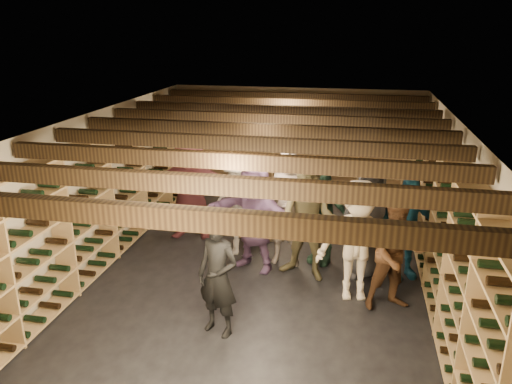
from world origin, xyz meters
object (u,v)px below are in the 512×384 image
Objects in this scene: person_1 at (218,277)px; person_3 at (357,241)px; person_10 at (321,216)px; person_12 at (368,222)px; crate_stack_left at (256,220)px; person_9 at (241,205)px; person_11 at (254,217)px; person_5 at (190,186)px; crate_loose at (261,233)px; person_2 at (308,221)px; crate_stack_right at (315,220)px; person_4 at (405,228)px; person_8 at (397,255)px; person_7 at (288,209)px.

person_3 is at bearing 56.04° from person_1.
person_12 reaches higher than person_10.
crate_stack_left is 0.44× the size of person_1.
person_9 reaches higher than person_10.
person_3 is 1.01× the size of person_11.
person_5 is 1.07× the size of person_12.
person_1 is at bearing -89.18° from crate_loose.
person_2 is 0.88m from person_11.
crate_stack_right is 2.42m from person_3.
person_3 is 1.06m from person_4.
person_2 is at bearing 80.97° from person_1.
person_2 reaches higher than person_9.
person_10 is 0.89× the size of person_12.
person_9 is at bearing 149.97° from person_4.
person_3 is at bearing -45.50° from crate_stack_left.
person_4 is 1.30m from person_10.
person_3 is at bearing 140.82° from person_8.
crate_loose is 0.26× the size of person_5.
person_3 is 3.39m from person_5.
person_12 reaches higher than person_3.
crate_loose is 0.31× the size of person_8.
person_4 is (0.70, 0.79, -0.07)m from person_3.
crate_stack_left is 1.49m from person_10.
person_11 is 0.97× the size of person_12.
person_4 is 0.92× the size of person_9.
person_12 is (1.74, 0.08, 0.03)m from person_11.
person_7 is 1.18× the size of person_10.
person_2 is at bearing -32.83° from person_5.
person_7 is at bearing 95.20° from person_1.
person_7 reaches higher than person_8.
person_8 reaches higher than person_1.
person_8 is (1.62, -1.06, -0.14)m from person_7.
person_5 is 1.20× the size of person_10.
person_5 is at bearing 146.03° from person_9.
person_10 is at bearing 92.09° from person_2.
person_4 reaches higher than person_1.
person_9 is (-0.80, 0.20, -0.06)m from person_7.
person_8 is (2.30, -1.97, 0.45)m from crate_stack_left.
person_11 is at bearing 160.41° from person_4.
person_1 is at bearing -163.36° from person_4.
crate_loose is at bearing 118.20° from person_11.
person_4 is (2.48, -1.02, 0.46)m from crate_stack_left.
crate_stack_right is at bearing 112.19° from person_4.
person_7 reaches higher than person_4.
person_3 reaches higher than crate_loose.
person_5 is at bearing 161.60° from person_12.
crate_loose is at bearing 111.11° from person_1.
crate_stack_left is at bearing 134.18° from person_7.
person_11 reaches higher than person_10.
crate_stack_right is 3.56m from person_1.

